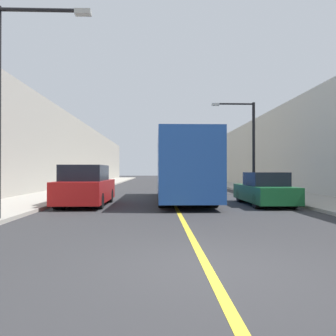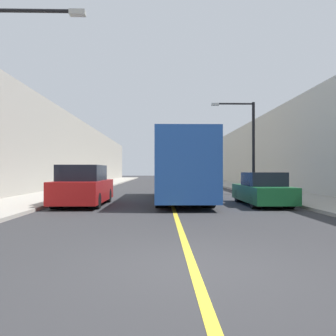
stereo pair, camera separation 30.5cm
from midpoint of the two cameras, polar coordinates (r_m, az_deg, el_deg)
ground_plane at (r=5.64m, az=6.04°, el=-17.00°), size 200.00×200.00×0.00m
sidewalk_left at (r=35.99m, az=-11.70°, el=-2.90°), size 3.51×72.00×0.14m
sidewalk_right at (r=36.26m, az=11.30°, el=-2.88°), size 3.51×72.00×0.14m
building_row_left at (r=36.87m, az=-17.44°, el=2.46°), size 4.00×72.00×6.94m
building_row_right at (r=37.27m, az=16.95°, el=2.31°), size 4.00×72.00×6.80m
road_center_line at (r=35.41m, az=-0.15°, el=-3.06°), size 0.16×72.00×0.01m
bus at (r=17.38m, az=2.71°, el=0.17°), size 2.58×10.16×3.36m
parked_suv_left at (r=15.54m, az=-13.97°, el=-3.19°), size 2.03×4.68×1.86m
car_right_near at (r=15.86m, az=16.62°, el=-3.76°), size 1.79×4.57×1.53m
street_lamp_left at (r=11.51m, az=-26.11°, el=11.45°), size 2.95×0.24×6.55m
street_lamp_right at (r=22.88m, az=14.24°, el=4.90°), size 2.95×0.24×6.10m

